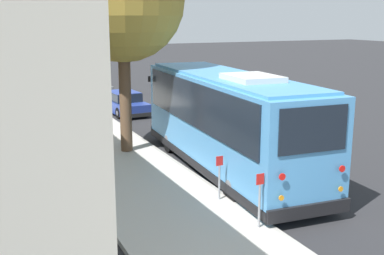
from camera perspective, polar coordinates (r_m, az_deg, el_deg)
The scene contains 13 objects.
ground_plane at distance 18.24m, azimuth 3.87°, elevation -4.09°, with size 160.00×160.00×0.00m, color #28282B.
sidewalk_slab at distance 16.81m, azimuth -7.44°, elevation -5.40°, with size 80.00×3.68×0.15m, color beige.
curb_strip at distance 17.44m, azimuth -1.44°, elevation -4.61°, with size 80.00×0.14×0.15m, color #AAA69D.
shuttle_bus at distance 16.80m, azimuth 4.10°, elevation 1.23°, with size 10.51×3.23×3.60m.
parked_sedan_blue at distance 27.66m, azimuth -8.13°, elevation 2.89°, with size 4.56×1.95×1.26m.
parked_sedan_gray at distance 34.47m, azimuth -11.80°, elevation 4.75°, with size 4.51×2.03×1.31m.
parked_sedan_silver at distance 40.36m, azimuth -13.56°, elevation 5.81°, with size 4.31×1.96×1.30m.
parked_sedan_black at distance 46.44m, azimuth -15.57°, elevation 6.60°, with size 4.60×1.75×1.33m.
parked_sedan_tan at distance 53.06m, azimuth -16.66°, elevation 7.23°, with size 4.60×1.99×1.28m.
sign_post_near at distance 12.24m, azimuth 8.01°, elevation -8.49°, with size 0.06×0.22×1.42m.
sign_post_far at distance 13.97m, azimuth 3.26°, elevation -5.89°, with size 0.06×0.22×1.30m.
lane_stripe_mid at distance 18.21m, azimuth 15.13°, elevation -4.55°, with size 2.40×0.14×0.01m, color silver.
lane_stripe_ahead at distance 22.93m, azimuth 5.52°, elevation -0.58°, with size 2.40×0.14×0.01m, color silver.
Camera 1 is at (-15.26, 8.46, 5.31)m, focal length 45.00 mm.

